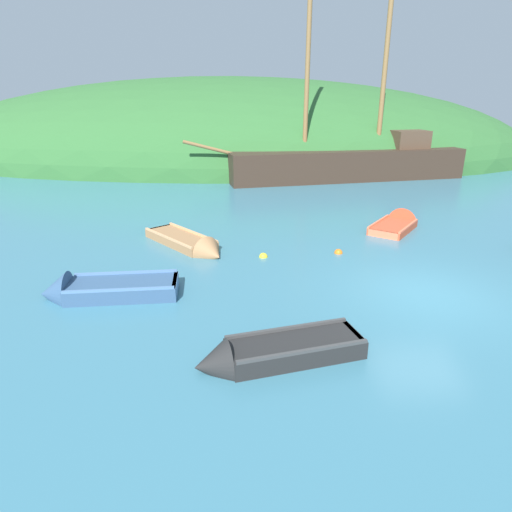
{
  "coord_description": "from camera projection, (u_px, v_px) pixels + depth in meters",
  "views": [
    {
      "loc": [
        -4.37,
        -11.11,
        5.15
      ],
      "look_at": [
        -4.76,
        2.33,
        0.19
      ],
      "focal_mm": 30.92,
      "sensor_mm": 36.0,
      "label": 1
    }
  ],
  "objects": [
    {
      "name": "rowboat_portside",
      "position": [
        191.0,
        245.0,
        15.64
      ],
      "size": [
        3.5,
        3.6,
        1.08
      ],
      "rotation": [
        0.0,
        0.0,
        5.47
      ],
      "color": "#9E7047",
      "rests_on": "ground"
    },
    {
      "name": "rowboat_center",
      "position": [
        101.0,
        291.0,
        11.89
      ],
      "size": [
        3.73,
        1.7,
        1.19
      ],
      "rotation": [
        0.0,
        0.0,
        3.28
      ],
      "color": "#335175",
      "rests_on": "ground"
    },
    {
      "name": "buoy_yellow",
      "position": [
        263.0,
        257.0,
        14.79
      ],
      "size": [
        0.29,
        0.29,
        0.29
      ],
      "primitive_type": "sphere",
      "color": "yellow",
      "rests_on": "ground"
    },
    {
      "name": "buoy_orange",
      "position": [
        338.0,
        253.0,
        15.15
      ],
      "size": [
        0.29,
        0.29,
        0.29
      ],
      "primitive_type": "sphere",
      "color": "orange",
      "rests_on": "ground"
    },
    {
      "name": "ground_plane",
      "position": [
        427.0,
        294.0,
        12.08
      ],
      "size": [
        120.0,
        120.0,
        0.0
      ],
      "primitive_type": "plane",
      "color": "teal"
    },
    {
      "name": "sailing_ship",
      "position": [
        346.0,
        167.0,
        28.37
      ],
      "size": [
        17.59,
        7.16,
        12.51
      ],
      "rotation": [
        0.0,
        0.0,
        3.4
      ],
      "color": "#38281E",
      "rests_on": "ground"
    },
    {
      "name": "rowboat_near_dock",
      "position": [
        272.0,
        355.0,
        9.0
      ],
      "size": [
        3.64,
        2.05,
        0.97
      ],
      "rotation": [
        0.0,
        0.0,
        3.46
      ],
      "color": "black",
      "rests_on": "ground"
    },
    {
      "name": "shore_hill",
      "position": [
        224.0,
        155.0,
        39.3
      ],
      "size": [
        52.52,
        26.6,
        13.1
      ],
      "primitive_type": "ellipsoid",
      "color": "#2D602D",
      "rests_on": "ground"
    },
    {
      "name": "rowboat_outer_left",
      "position": [
        397.0,
        225.0,
        18.06
      ],
      "size": [
        2.64,
        3.12,
        1.22
      ],
      "rotation": [
        0.0,
        0.0,
        0.99
      ],
      "color": "#C64C2D",
      "rests_on": "ground"
    }
  ]
}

